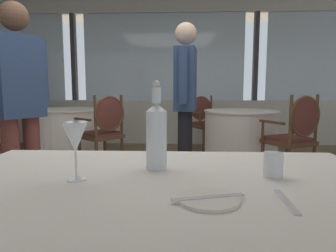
% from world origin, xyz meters
% --- Properties ---
extents(ground_plane, '(14.34, 14.34, 0.00)m').
position_xyz_m(ground_plane, '(0.00, 0.00, 0.00)').
color(ground_plane, '#756047').
extents(window_wall_far, '(11.03, 0.14, 2.74)m').
position_xyz_m(window_wall_far, '(0.00, 3.44, 1.09)').
color(window_wall_far, beige).
rests_on(window_wall_far, ground_plane).
extents(side_plate, '(0.18, 0.18, 0.01)m').
position_xyz_m(side_plate, '(0.41, -1.64, 0.77)').
color(side_plate, silver).
rests_on(side_plate, foreground_table).
extents(butter_knife, '(0.21, 0.07, 0.00)m').
position_xyz_m(butter_knife, '(0.41, -1.64, 0.78)').
color(butter_knife, silver).
rests_on(butter_knife, foreground_table).
extents(dinner_fork, '(0.02, 0.18, 0.00)m').
position_xyz_m(dinner_fork, '(0.63, -1.64, 0.77)').
color(dinner_fork, silver).
rests_on(dinner_fork, foreground_table).
extents(water_bottle, '(0.08, 0.08, 0.34)m').
position_xyz_m(water_bottle, '(0.24, -1.30, 0.91)').
color(water_bottle, white).
rests_on(water_bottle, foreground_table).
extents(wine_glass, '(0.09, 0.09, 0.20)m').
position_xyz_m(wine_glass, '(-0.02, -1.47, 0.91)').
color(wine_glass, white).
rests_on(wine_glass, foreground_table).
extents(water_tumbler, '(0.07, 0.07, 0.09)m').
position_xyz_m(water_tumbler, '(0.66, -1.40, 0.81)').
color(water_tumbler, white).
rests_on(water_tumbler, foreground_table).
extents(background_table_2, '(1.05, 1.05, 0.77)m').
position_xyz_m(background_table_2, '(1.19, 1.87, 0.38)').
color(background_table_2, white).
rests_on(background_table_2, ground_plane).
extents(dining_chair_2_0, '(0.65, 0.62, 0.95)m').
position_xyz_m(dining_chair_2_0, '(0.74, 2.71, 0.56)').
color(dining_chair_2_0, brown).
rests_on(dining_chair_2_0, ground_plane).
extents(dining_chair_2_1, '(0.65, 0.62, 1.01)m').
position_xyz_m(dining_chair_2_1, '(1.64, 1.02, 0.59)').
color(dining_chair_2_1, brown).
rests_on(dining_chair_2_1, ground_plane).
extents(background_table_3, '(1.13, 1.13, 0.77)m').
position_xyz_m(background_table_3, '(-1.41, 2.08, 0.38)').
color(background_table_3, white).
rests_on(background_table_3, ground_plane).
extents(dining_chair_3_0, '(0.65, 0.66, 0.91)m').
position_xyz_m(dining_chair_3_0, '(-2.16, 2.73, 0.54)').
color(dining_chair_3_0, brown).
rests_on(dining_chair_3_0, ground_plane).
extents(dining_chair_3_1, '(0.65, 0.66, 1.00)m').
position_xyz_m(dining_chair_3_1, '(-0.67, 1.43, 0.58)').
color(dining_chair_3_1, brown).
rests_on(dining_chair_3_1, ground_plane).
extents(diner_person_0, '(0.24, 0.53, 1.74)m').
position_xyz_m(diner_person_0, '(0.38, 0.69, 1.00)').
color(diner_person_0, black).
rests_on(diner_person_0, ground_plane).
extents(diner_person_1, '(0.36, 0.47, 1.73)m').
position_xyz_m(diner_person_1, '(-0.94, -0.12, 0.99)').
color(diner_person_1, brown).
rests_on(diner_person_1, ground_plane).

